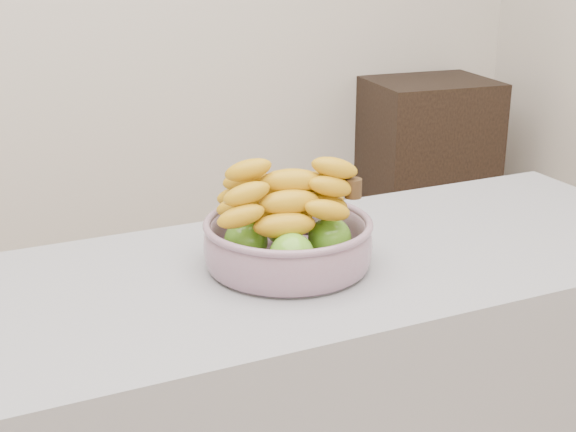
# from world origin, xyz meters

# --- Properties ---
(cabinet) EXTENTS (0.54, 0.45, 0.91)m
(cabinet) POSITION_xyz_m (1.50, 1.78, 0.45)
(cabinet) COLOR black
(cabinet) RESTS_ON ground
(fruit_bowl) EXTENTS (0.31, 0.31, 0.19)m
(fruit_bowl) POSITION_xyz_m (0.15, 0.29, 0.96)
(fruit_bowl) COLOR #8F9AAC
(fruit_bowl) RESTS_ON counter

